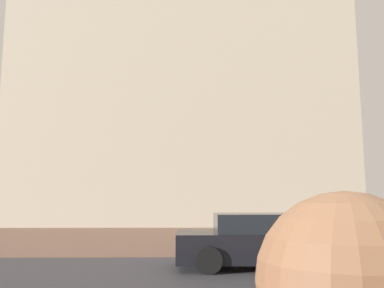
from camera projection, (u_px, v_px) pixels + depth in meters
The scene contains 4 objects.
ground_plane at pixel (192, 272), 9.50m from camera, with size 120.00×120.00×0.00m, color brown.
street_asphalt_strip at pixel (192, 279), 8.66m from camera, with size 120.00×6.52×0.00m, color #38383D.
landmark_building at pixel (180, 85), 31.41m from camera, with size 23.41×11.84×37.72m.
car_black at pixel (265, 241), 10.20m from camera, with size 4.54×2.02×1.36m.
Camera 1 is at (-0.13, 0.16, 1.72)m, focal length 37.15 mm.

